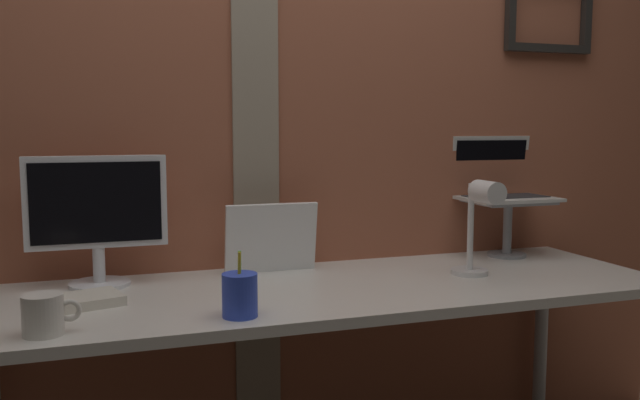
{
  "coord_description": "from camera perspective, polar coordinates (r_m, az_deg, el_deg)",
  "views": [
    {
      "loc": [
        -0.55,
        -1.78,
        1.2
      ],
      "look_at": [
        0.1,
        0.16,
        0.97
      ],
      "focal_mm": 36.86,
      "sensor_mm": 36.0,
      "label": 1
    }
  ],
  "objects": [
    {
      "name": "desk",
      "position": [
        2.02,
        0.92,
        -9.23
      ],
      "size": [
        2.09,
        0.67,
        0.72
      ],
      "color": "silver",
      "rests_on": "ground_plane"
    },
    {
      "name": "laptop",
      "position": [
        2.56,
        15.27,
        1.53
      ],
      "size": [
        0.33,
        0.26,
        0.23
      ],
      "color": "silver",
      "rests_on": "laptop_stand"
    },
    {
      "name": "laptop_stand",
      "position": [
        2.52,
        15.99,
        -1.56
      ],
      "size": [
        0.28,
        0.22,
        0.21
      ],
      "color": "gray",
      "rests_on": "desk"
    },
    {
      "name": "coffee_mug",
      "position": [
        1.66,
        -22.84,
        -9.15
      ],
      "size": [
        0.13,
        0.09,
        0.1
      ],
      "color": "silver",
      "rests_on": "desk"
    },
    {
      "name": "desk_lamp",
      "position": [
        2.13,
        13.73,
        -1.54
      ],
      "size": [
        0.12,
        0.2,
        0.31
      ],
      "color": "white",
      "rests_on": "desk"
    },
    {
      "name": "whiteboard_panel",
      "position": [
        2.17,
        -4.25,
        -3.31
      ],
      "size": [
        0.31,
        0.05,
        0.23
      ],
      "primitive_type": "cube",
      "rotation": [
        0.16,
        0.0,
        0.0
      ],
      "color": "white",
      "rests_on": "desk"
    },
    {
      "name": "pen_cup",
      "position": [
        1.69,
        -6.98,
        -8.17
      ],
      "size": [
        0.09,
        0.09,
        0.17
      ],
      "color": "blue",
      "rests_on": "desk"
    },
    {
      "name": "monitor",
      "position": [
        2.07,
        -18.8,
        -0.85
      ],
      "size": [
        0.41,
        0.18,
        0.39
      ],
      "color": "white",
      "rests_on": "desk"
    },
    {
      "name": "brick_wall_back",
      "position": [
        2.3,
        -4.8,
        7.32
      ],
      "size": [
        3.33,
        0.15,
        2.48
      ],
      "color": "#9E563D",
      "rests_on": "ground_plane"
    },
    {
      "name": "paper_clutter_stack",
      "position": [
        1.89,
        -19.97,
        -8.21
      ],
      "size": [
        0.23,
        0.19,
        0.03
      ],
      "primitive_type": "cube",
      "rotation": [
        0.0,
        0.0,
        0.29
      ],
      "color": "silver",
      "rests_on": "desk"
    }
  ]
}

